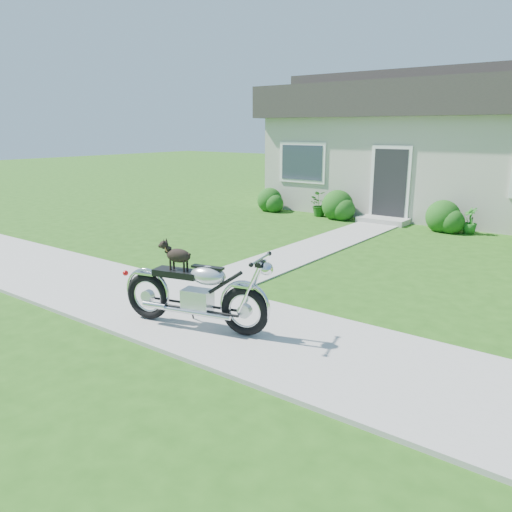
{
  "coord_description": "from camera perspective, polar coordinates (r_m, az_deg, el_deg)",
  "views": [
    {
      "loc": [
        4.09,
        -5.0,
        2.67
      ],
      "look_at": [
        -0.4,
        1.0,
        0.75
      ],
      "focal_mm": 35.0,
      "sensor_mm": 36.0,
      "label": 1
    }
  ],
  "objects": [
    {
      "name": "potted_plant_left",
      "position": [
        15.76,
        7.13,
        5.87
      ],
      "size": [
        0.7,
        0.62,
        0.74
      ],
      "primitive_type": "imported",
      "rotation": [
        0.0,
        0.0,
        3.07
      ],
      "color": "#1B4F14",
      "rests_on": "ground"
    },
    {
      "name": "house",
      "position": [
        17.49,
        23.75,
        11.52
      ],
      "size": [
        12.6,
        7.03,
        4.5
      ],
      "color": "#BBB7A9",
      "rests_on": "ground"
    },
    {
      "name": "shrub_row",
      "position": [
        14.12,
        22.11,
        4.16
      ],
      "size": [
        10.44,
        1.12,
        1.12
      ],
      "color": "#1B4E14",
      "rests_on": "ground"
    },
    {
      "name": "motorcycle_with_dog",
      "position": [
        6.75,
        -6.82,
        -4.04
      ],
      "size": [
        2.19,
        0.84,
        1.17
      ],
      "rotation": [
        0.0,
        0.0,
        0.24
      ],
      "color": "black",
      "rests_on": "sidewalk"
    },
    {
      "name": "ground",
      "position": [
        6.99,
        -2.34,
        -8.09
      ],
      "size": [
        80.0,
        80.0,
        0.0
      ],
      "primitive_type": "plane",
      "color": "#235114",
      "rests_on": "ground"
    },
    {
      "name": "sidewalk",
      "position": [
        6.98,
        -2.34,
        -7.94
      ],
      "size": [
        24.0,
        2.2,
        0.04
      ],
      "primitive_type": "cube",
      "color": "#9E9B93",
      "rests_on": "ground"
    },
    {
      "name": "potted_plant_right",
      "position": [
        14.11,
        23.24,
        3.72
      ],
      "size": [
        0.54,
        0.54,
        0.69
      ],
      "primitive_type": "imported",
      "rotation": [
        0.0,
        0.0,
        5.49
      ],
      "color": "#216A1D",
      "rests_on": "ground"
    },
    {
      "name": "walkway",
      "position": [
        11.76,
        7.39,
        1.21
      ],
      "size": [
        1.2,
        8.0,
        0.03
      ],
      "primitive_type": "cube",
      "color": "#9E9B93",
      "rests_on": "ground"
    }
  ]
}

